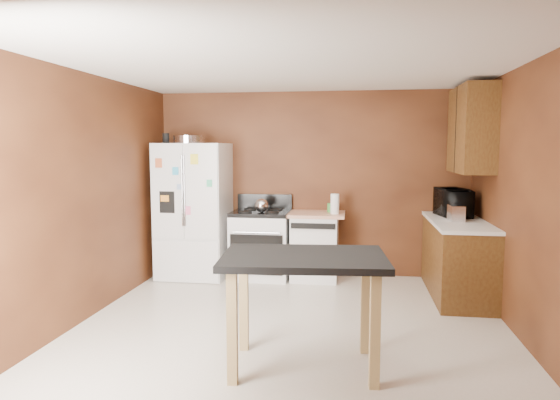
% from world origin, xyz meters
% --- Properties ---
extents(floor, '(4.50, 4.50, 0.00)m').
position_xyz_m(floor, '(0.00, 0.00, 0.00)').
color(floor, beige).
rests_on(floor, ground).
extents(ceiling, '(4.50, 4.50, 0.00)m').
position_xyz_m(ceiling, '(0.00, 0.00, 2.50)').
color(ceiling, white).
rests_on(ceiling, ground).
extents(wall_back, '(4.20, 0.00, 4.20)m').
position_xyz_m(wall_back, '(0.00, 2.25, 1.25)').
color(wall_back, brown).
rests_on(wall_back, ground).
extents(wall_front, '(4.20, 0.00, 4.20)m').
position_xyz_m(wall_front, '(0.00, -2.25, 1.25)').
color(wall_front, brown).
rests_on(wall_front, ground).
extents(wall_left, '(0.00, 4.50, 4.50)m').
position_xyz_m(wall_left, '(-2.10, 0.00, 1.25)').
color(wall_left, brown).
rests_on(wall_left, ground).
extents(wall_right, '(0.00, 4.50, 4.50)m').
position_xyz_m(wall_right, '(2.10, 0.00, 1.25)').
color(wall_right, brown).
rests_on(wall_right, ground).
extents(roasting_pan, '(0.41, 0.41, 0.10)m').
position_xyz_m(roasting_pan, '(-1.59, 1.85, 1.85)').
color(roasting_pan, silver).
rests_on(roasting_pan, refrigerator).
extents(pen_cup, '(0.09, 0.09, 0.13)m').
position_xyz_m(pen_cup, '(-1.90, 1.80, 1.87)').
color(pen_cup, black).
rests_on(pen_cup, refrigerator).
extents(kettle, '(0.18, 0.18, 0.18)m').
position_xyz_m(kettle, '(-0.61, 1.81, 0.99)').
color(kettle, silver).
rests_on(kettle, gas_range).
extents(paper_towel, '(0.14, 0.14, 0.26)m').
position_xyz_m(paper_towel, '(0.34, 1.87, 1.02)').
color(paper_towel, white).
rests_on(paper_towel, dishwasher).
extents(green_canister, '(0.14, 0.14, 0.12)m').
position_xyz_m(green_canister, '(0.29, 2.03, 0.95)').
color(green_canister, green).
rests_on(green_canister, dishwasher).
extents(toaster, '(0.16, 0.25, 0.18)m').
position_xyz_m(toaster, '(1.76, 1.40, 0.99)').
color(toaster, silver).
rests_on(toaster, right_cabinets).
extents(microwave, '(0.48, 0.63, 0.31)m').
position_xyz_m(microwave, '(1.80, 1.80, 1.06)').
color(microwave, black).
rests_on(microwave, right_cabinets).
extents(refrigerator, '(0.90, 0.80, 1.80)m').
position_xyz_m(refrigerator, '(-1.55, 1.86, 0.90)').
color(refrigerator, white).
rests_on(refrigerator, ground).
extents(gas_range, '(0.76, 0.68, 1.10)m').
position_xyz_m(gas_range, '(-0.64, 1.92, 0.46)').
color(gas_range, white).
rests_on(gas_range, ground).
extents(dishwasher, '(0.78, 0.63, 0.89)m').
position_xyz_m(dishwasher, '(0.08, 1.95, 0.45)').
color(dishwasher, white).
rests_on(dishwasher, ground).
extents(right_cabinets, '(0.63, 1.58, 2.45)m').
position_xyz_m(right_cabinets, '(1.84, 1.48, 0.91)').
color(right_cabinets, brown).
rests_on(right_cabinets, ground).
extents(island, '(1.34, 0.96, 0.91)m').
position_xyz_m(island, '(0.21, -0.74, 0.77)').
color(island, black).
rests_on(island, ground).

